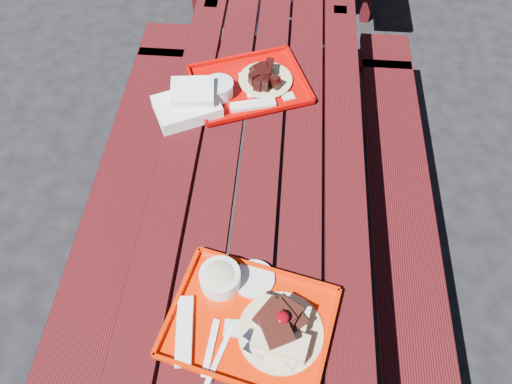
# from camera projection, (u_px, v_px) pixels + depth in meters

# --- Properties ---
(ground) EXTENTS (60.00, 60.00, 0.00)m
(ground) POSITION_uv_depth(u_px,v_px,m) (259.00, 267.00, 2.36)
(ground) COLOR black
(ground) RESTS_ON ground
(picnic_table_near) EXTENTS (1.41, 2.40, 0.75)m
(picnic_table_near) POSITION_uv_depth(u_px,v_px,m) (259.00, 200.00, 1.90)
(picnic_table_near) COLOR #470D10
(picnic_table_near) RESTS_ON ground
(near_tray) EXTENTS (0.52, 0.45, 0.14)m
(near_tray) POSITION_uv_depth(u_px,v_px,m) (252.00, 313.00, 1.41)
(near_tray) COLOR red
(near_tray) RESTS_ON picnic_table_near
(far_tray) EXTENTS (0.53, 0.48, 0.07)m
(far_tray) POSITION_uv_depth(u_px,v_px,m) (248.00, 85.00, 1.97)
(far_tray) COLOR #B50301
(far_tray) RESTS_ON picnic_table_near
(white_cloth) EXTENTS (0.29, 0.26, 0.10)m
(white_cloth) POSITION_uv_depth(u_px,v_px,m) (189.00, 103.00, 1.88)
(white_cloth) COLOR white
(white_cloth) RESTS_ON picnic_table_near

